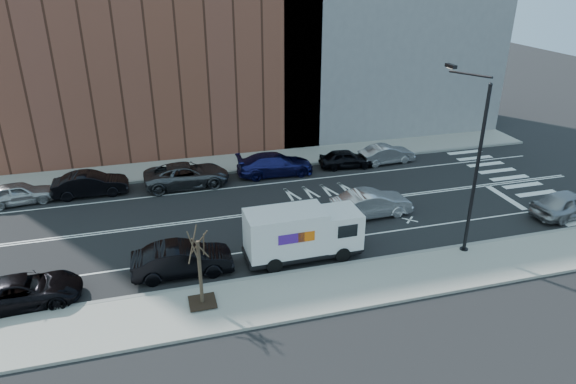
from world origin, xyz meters
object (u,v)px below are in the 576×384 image
far_parked_a (19,193)px  far_parked_b (91,184)px  near_parked_front (568,204)px  driving_sedan (371,204)px  fedex_van (302,233)px

far_parked_a → far_parked_b: size_ratio=0.88×
far_parked_a → near_parked_front: (32.28, -10.90, 0.11)m
far_parked_b → driving_sedan: bearing=-115.4°
far_parked_a → driving_sedan: bearing=-116.5°
far_parked_a → far_parked_b: bearing=-94.3°
far_parked_b → fedex_van: bearing=-135.6°
fedex_van → far_parked_a: bearing=143.4°
fedex_van → driving_sedan: bearing=31.8°
far_parked_a → near_parked_front: bearing=-115.0°
fedex_van → far_parked_b: size_ratio=1.29×
fedex_van → near_parked_front: (16.89, 0.24, -0.64)m
fedex_van → far_parked_b: (-11.09, 11.29, -0.67)m
fedex_van → far_parked_a: (-15.39, 11.14, -0.75)m
driving_sedan → near_parked_front: bearing=-108.6°
fedex_van → far_parked_b: 15.84m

